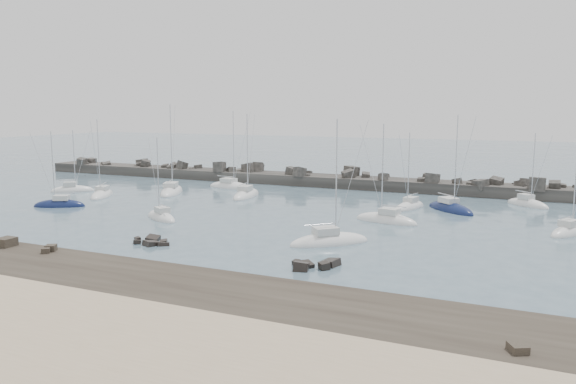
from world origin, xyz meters
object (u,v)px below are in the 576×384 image
(sailboat_2, at_px, (60,206))
(sailboat_4, at_px, (231,187))
(sailboat_1, at_px, (172,192))
(sailboat_9, at_px, (386,221))
(sailboat_8, at_px, (450,210))
(sailboat_5, at_px, (161,218))
(sailboat_3, at_px, (246,196))
(sailboat_13, at_px, (527,205))
(sailboat_0, at_px, (72,191))
(sailboat_7, at_px, (329,242))
(sailboat_14, at_px, (102,195))
(sailboat_12, at_px, (569,232))
(sailboat_6, at_px, (409,207))

(sailboat_2, height_order, sailboat_4, sailboat_4)
(sailboat_1, distance_m, sailboat_9, 38.77)
(sailboat_4, bearing_deg, sailboat_2, -115.72)
(sailboat_8, bearing_deg, sailboat_5, -146.97)
(sailboat_3, bearing_deg, sailboat_13, 12.88)
(sailboat_0, relative_size, sailboat_7, 0.81)
(sailboat_2, bearing_deg, sailboat_4, 64.28)
(sailboat_8, relative_size, sailboat_14, 1.07)
(sailboat_5, bearing_deg, sailboat_12, 14.30)
(sailboat_6, xyz_separation_m, sailboat_8, (5.40, 0.52, 0.00))
(sailboat_3, bearing_deg, sailboat_12, -10.48)
(sailboat_2, bearing_deg, sailboat_12, 9.14)
(sailboat_7, bearing_deg, sailboat_2, 173.41)
(sailboat_8, bearing_deg, sailboat_6, -174.53)
(sailboat_9, bearing_deg, sailboat_5, -159.45)
(sailboat_3, bearing_deg, sailboat_5, -93.08)
(sailboat_14, bearing_deg, sailboat_9, -1.58)
(sailboat_9, height_order, sailboat_12, sailboat_9)
(sailboat_2, height_order, sailboat_7, sailboat_7)
(sailboat_2, distance_m, sailboat_3, 27.08)
(sailboat_4, xyz_separation_m, sailboat_7, (29.53, -30.89, 0.01))
(sailboat_2, xyz_separation_m, sailboat_12, (64.54, 10.39, 0.00))
(sailboat_5, bearing_deg, sailboat_13, 35.29)
(sailboat_4, distance_m, sailboat_5, 28.02)
(sailboat_8, height_order, sailboat_12, sailboat_8)
(sailboat_6, height_order, sailboat_8, sailboat_8)
(sailboat_12, xyz_separation_m, sailboat_13, (-4.69, 17.52, 0.00))
(sailboat_9, bearing_deg, sailboat_2, -169.30)
(sailboat_0, xyz_separation_m, sailboat_5, (27.81, -12.93, -0.00))
(sailboat_0, bearing_deg, sailboat_4, 33.48)
(sailboat_5, height_order, sailboat_12, sailboat_12)
(sailboat_6, height_order, sailboat_7, sailboat_7)
(sailboat_0, distance_m, sailboat_4, 26.19)
(sailboat_6, bearing_deg, sailboat_1, -177.05)
(sailboat_6, xyz_separation_m, sailboat_13, (14.77, 8.99, 0.01))
(sailboat_4, bearing_deg, sailboat_1, -122.57)
(sailboat_0, distance_m, sailboat_3, 29.75)
(sailboat_3, xyz_separation_m, sailboat_9, (24.97, -10.29, -0.00))
(sailboat_0, height_order, sailboat_5, sailboat_0)
(sailboat_1, distance_m, sailboat_6, 38.39)
(sailboat_8, distance_m, sailboat_9, 12.51)
(sailboat_3, bearing_deg, sailboat_6, 0.49)
(sailboat_6, height_order, sailboat_14, sailboat_14)
(sailboat_0, bearing_deg, sailboat_14, -13.21)
(sailboat_2, height_order, sailboat_6, sailboat_2)
(sailboat_4, distance_m, sailboat_8, 38.51)
(sailboat_12, bearing_deg, sailboat_13, 104.99)
(sailboat_2, height_order, sailboat_9, sailboat_9)
(sailboat_3, distance_m, sailboat_12, 45.72)
(sailboat_7, xyz_separation_m, sailboat_12, (22.47, 15.25, -0.00))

